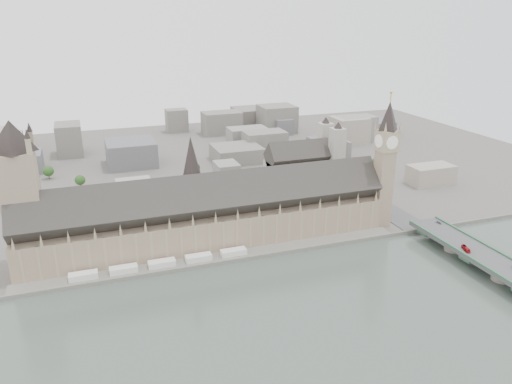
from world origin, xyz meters
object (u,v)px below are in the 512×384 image
object	(u,v)px
westminster_abbey	(305,169)
palace_of_westminster	(209,215)
red_bus_north	(466,249)
elizabeth_tower	(385,156)
westminster_bridge	(493,268)
car_approach	(439,223)
victoria_tower	(20,189)

from	to	relation	value
westminster_abbey	palace_of_westminster	bearing A→B (deg)	-145.83
westminster_abbey	red_bus_north	size ratio (longest dim) A/B	7.03
palace_of_westminster	westminster_abbey	size ratio (longest dim) A/B	3.90
elizabeth_tower	westminster_bridge	world-z (taller)	elizabeth_tower
palace_of_westminster	car_approach	size ratio (longest dim) A/B	57.55
palace_of_westminster	westminster_bridge	distance (m)	195.05
victoria_tower	westminster_bridge	xyz separation A→B (m)	(284.00, -113.50, -50.08)
westminster_bridge	westminster_abbey	distance (m)	190.56
victoria_tower	car_approach	world-z (taller)	victoria_tower
palace_of_westminster	red_bus_north	xyz separation A→B (m)	(155.16, -88.88, -11.11)
victoria_tower	westminster_abbey	distance (m)	244.79
elizabeth_tower	victoria_tower	size ratio (longest dim) A/B	1.07
elizabeth_tower	red_bus_north	world-z (taller)	elizabeth_tower
westminster_bridge	westminster_abbey	world-z (taller)	westminster_abbey
elizabeth_tower	westminster_abbey	world-z (taller)	elizabeth_tower
palace_of_westminster	elizabeth_tower	xyz separation A→B (m)	(138.00, -11.70, 35.38)
westminster_bridge	elizabeth_tower	bearing A→B (deg)	104.11
elizabeth_tower	westminster_bridge	xyz separation A→B (m)	(24.00, -95.50, -52.96)
westminster_abbey	red_bus_north	distance (m)	170.57
westminster_bridge	red_bus_north	world-z (taller)	red_bus_north
elizabeth_tower	palace_of_westminster	bearing A→B (deg)	175.15
elizabeth_tower	car_approach	xyz separation A→B (m)	(30.64, -32.95, -47.17)
red_bus_north	westminster_bridge	bearing A→B (deg)	-52.08
palace_of_westminster	westminster_bridge	xyz separation A→B (m)	(162.00, -107.20, -17.58)
westminster_bridge	car_approach	size ratio (longest dim) A/B	70.58
victoria_tower	westminster_abbey	world-z (taller)	victoria_tower
car_approach	red_bus_north	bearing A→B (deg)	-120.62
elizabeth_tower	victoria_tower	distance (m)	260.64
victoria_tower	red_bus_north	distance (m)	296.28
westminster_abbey	red_bus_north	world-z (taller)	westminster_abbey
westminster_bridge	westminster_abbey	bearing A→B (deg)	105.64
elizabeth_tower	westminster_abbey	size ratio (longest dim) A/B	1.58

